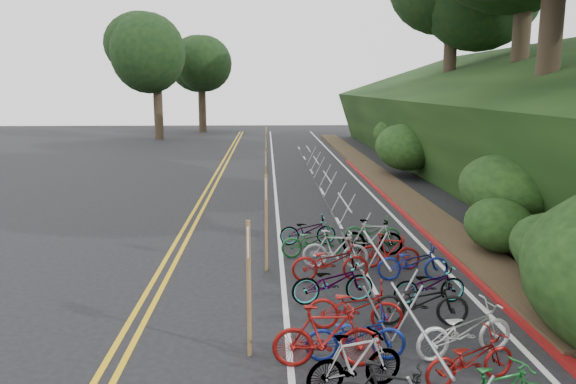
# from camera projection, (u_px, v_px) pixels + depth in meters

# --- Properties ---
(ground) EXTENTS (120.00, 120.00, 0.00)m
(ground) POSITION_uv_depth(u_px,v_px,m) (231.00, 367.00, 9.43)
(ground) COLOR black
(ground) RESTS_ON ground
(road_markings) EXTENTS (7.47, 80.00, 0.01)m
(road_markings) POSITION_uv_depth(u_px,v_px,m) (267.00, 223.00, 19.37)
(road_markings) COLOR gold
(road_markings) RESTS_ON ground
(red_curb) EXTENTS (0.25, 28.00, 0.10)m
(red_curb) POSITION_uv_depth(u_px,v_px,m) (400.00, 209.00, 21.42)
(red_curb) COLOR maroon
(red_curb) RESTS_ON ground
(embankment) EXTENTS (14.30, 48.14, 9.11)m
(embankment) POSITION_uv_depth(u_px,v_px,m) (512.00, 129.00, 28.13)
(embankment) COLOR black
(embankment) RESTS_ON ground
(bike_rack_front) EXTENTS (1.12, 3.43, 1.12)m
(bike_rack_front) POSITION_uv_depth(u_px,v_px,m) (416.00, 338.00, 8.61)
(bike_rack_front) COLOR #9B9EA3
(bike_rack_front) RESTS_ON ground
(bike_racks_rest) EXTENTS (1.14, 23.00, 1.17)m
(bike_racks_rest) POSITION_uv_depth(u_px,v_px,m) (327.00, 184.00, 22.15)
(bike_racks_rest) COLOR #9B9EA3
(bike_racks_rest) RESTS_ON ground
(signpost_near) EXTENTS (0.08, 0.40, 2.44)m
(signpost_near) POSITION_uv_depth(u_px,v_px,m) (249.00, 279.00, 9.58)
(signpost_near) COLOR brown
(signpost_near) RESTS_ON ground
(signposts_rest) EXTENTS (0.08, 18.40, 2.50)m
(signposts_rest) POSITION_uv_depth(u_px,v_px,m) (266.00, 166.00, 22.94)
(signposts_rest) COLOR brown
(signposts_rest) RESTS_ON ground
(bike_front) EXTENTS (0.57, 1.84, 1.10)m
(bike_front) POSITION_uv_depth(u_px,v_px,m) (327.00, 336.00, 9.33)
(bike_front) COLOR maroon
(bike_front) RESTS_ON ground
(bike_valet) EXTENTS (3.16, 12.11, 1.07)m
(bike_valet) POSITION_uv_depth(u_px,v_px,m) (381.00, 293.00, 11.48)
(bike_valet) COLOR #9E9EA3
(bike_valet) RESTS_ON ground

